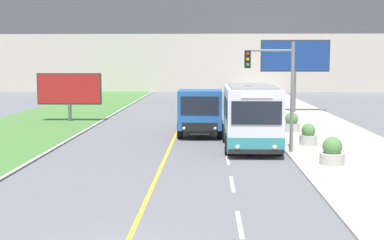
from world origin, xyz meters
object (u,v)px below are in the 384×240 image
Objects in this scene: city_bus at (251,117)px; planter_round_near at (332,152)px; car_distant at (234,100)px; planter_round_third at (291,123)px; billboard_small at (69,90)px; planter_round_second at (308,135)px; billboard_large at (295,58)px; dump_truck at (200,113)px; traffic_light_mast at (277,82)px.

city_bus reaches higher than planter_round_near.
planter_round_third is at bearing -80.88° from car_distant.
billboard_small is 18.07m from planter_round_second.
planter_round_third is (-0.07, 5.00, 0.03)m from planter_round_second.
billboard_large is 12.85m from planter_round_third.
billboard_large is at bearing 74.67° from city_bus.
billboard_small is (-9.26, 6.79, 0.90)m from dump_truck.
city_bus reaches higher than planter_round_second.
planter_round_near is 1.06× the size of planter_round_second.
city_bus is 6.56m from planter_round_third.
city_bus is 1.04× the size of billboard_large.
car_distant is at bearing 99.12° from planter_round_third.
planter_round_near is (1.92, -2.93, -2.73)m from traffic_light_mast.
city_bus is at bearing -59.95° from dump_truck.
car_distant is 3.79× the size of planter_round_third.
traffic_light_mast is 1.14× the size of billboard_small.
traffic_light_mast is 4.53× the size of planter_round_third.
city_bus is 1.36× the size of billboard_small.
dump_truck is 1.15× the size of billboard_large.
planter_round_near is 0.99× the size of planter_round_third.
dump_truck reaches higher than car_distant.
car_distant is 3.82× the size of planter_round_near.
car_distant is 4.04× the size of planter_round_second.
car_distant is at bearing 81.24° from dump_truck.
planter_round_third is (2.64, -16.42, -0.11)m from car_distant.
city_bus is 18.78m from billboard_large.
car_distant is 21.59m from planter_round_second.
billboard_large is at bearing 83.40° from planter_round_second.
planter_round_third reaches higher than planter_round_second.
traffic_light_mast is (3.60, -5.63, 1.97)m from dump_truck.
planter_round_near is at bearing -57.18° from dump_truck.
planter_round_second is at bearing -89.17° from planter_round_third.
planter_round_near is (2.99, -4.18, -0.99)m from city_bus.
car_distant is (2.75, 17.86, -0.64)m from dump_truck.
city_bus is at bearing -90.58° from car_distant.
city_bus is 5.23m from planter_round_near.
traffic_light_mast reaches higher than car_distant.
city_bus is at bearing 130.47° from traffic_light_mast.
billboard_small reaches higher than planter_round_third.
traffic_light_mast is (1.07, -1.25, 1.73)m from city_bus.
car_distant is at bearing 89.42° from city_bus.
traffic_light_mast is 4.44m from planter_round_near.
traffic_light_mast reaches higher than planter_round_second.
traffic_light_mast is at bearing -131.95° from planter_round_second.
city_bus is 5.41× the size of planter_round_third.
billboard_large is at bearing 61.20° from dump_truck.
billboard_large is at bearing 78.67° from traffic_light_mast.
billboard_small is at bearing -137.34° from car_distant.
billboard_small is 3.97× the size of planter_round_third.
planter_round_near is at bearing -46.07° from billboard_small.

